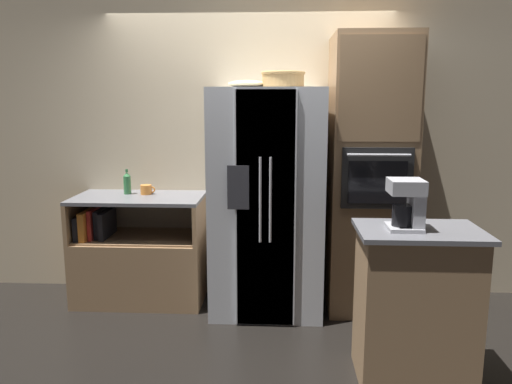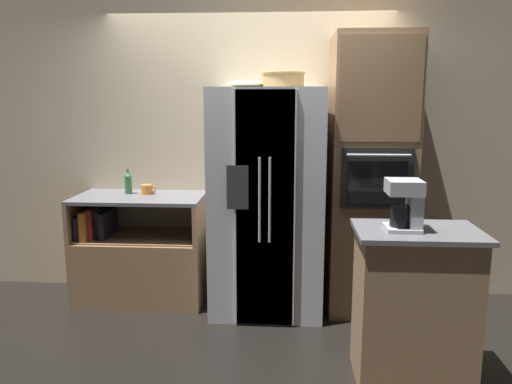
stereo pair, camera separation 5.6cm
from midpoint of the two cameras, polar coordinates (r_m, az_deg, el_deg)
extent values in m
plane|color=black|center=(4.41, -1.51, -12.99)|extent=(20.00, 20.00, 0.00)
cube|color=beige|center=(4.53, -1.11, 5.97)|extent=(12.00, 0.06, 2.80)
cube|color=#93704C|center=(4.60, -13.29, -8.48)|extent=(1.11, 0.62, 0.57)
cube|color=#93704C|center=(4.52, -13.44, -4.98)|extent=(1.06, 0.57, 0.02)
cube|color=#93704C|center=(4.66, -19.88, -2.80)|extent=(0.04, 0.62, 0.34)
cube|color=#93704C|center=(4.35, -6.74, -3.13)|extent=(0.04, 0.62, 0.34)
cube|color=slate|center=(4.44, -13.63, -0.66)|extent=(1.11, 0.62, 0.03)
cube|color=black|center=(4.62, -19.30, -3.54)|extent=(0.04, 0.43, 0.20)
cube|color=orange|center=(4.59, -18.69, -3.31)|extent=(0.05, 0.46, 0.24)
cube|color=#B72D28|center=(4.57, -18.11, -3.26)|extent=(0.03, 0.35, 0.26)
cube|color=black|center=(4.56, -17.57, -3.36)|extent=(0.04, 0.29, 0.24)
cube|color=black|center=(4.54, -16.96, -3.46)|extent=(0.04, 0.36, 0.23)
cube|color=silver|center=(4.17, 0.89, -1.01)|extent=(0.91, 0.79, 1.85)
cube|color=silver|center=(3.77, 0.56, -2.26)|extent=(0.45, 0.02, 1.82)
cube|color=silver|center=(3.77, 0.74, -2.26)|extent=(0.45, 0.02, 1.82)
cylinder|color=#B2B2B7|center=(3.72, 0.06, -0.95)|extent=(0.02, 0.02, 0.65)
cylinder|color=#B2B2B7|center=(3.72, 1.22, -0.96)|extent=(0.02, 0.02, 0.65)
cube|color=#2D2D33|center=(3.73, -2.49, 0.51)|extent=(0.16, 0.01, 0.33)
cube|color=#93704C|center=(4.24, 12.41, 1.81)|extent=(0.65, 0.68, 2.27)
cube|color=black|center=(3.89, 13.26, 1.53)|extent=(0.54, 0.04, 0.47)
cube|color=black|center=(3.88, 13.30, 1.07)|extent=(0.44, 0.01, 0.33)
cylinder|color=#B2B2B7|center=(3.83, 13.47, 4.14)|extent=(0.47, 0.02, 0.02)
cube|color=olive|center=(3.86, 13.65, 11.39)|extent=(0.61, 0.01, 0.78)
cube|color=#93704C|center=(3.36, 17.25, -12.45)|extent=(0.70, 0.49, 0.95)
cube|color=slate|center=(3.20, 17.73, -4.29)|extent=(0.76, 0.53, 0.03)
cylinder|color=tan|center=(3.99, 2.70, 12.64)|extent=(0.33, 0.33, 0.11)
torus|color=tan|center=(3.99, 2.71, 13.42)|extent=(0.35, 0.35, 0.03)
ellipsoid|color=beige|center=(4.05, -1.40, 12.26)|extent=(0.31, 0.31, 0.06)
cylinder|color=#33723F|center=(4.55, -14.84, 0.77)|extent=(0.06, 0.06, 0.16)
cone|color=#33723F|center=(4.54, -14.90, 1.98)|extent=(0.06, 0.06, 0.04)
cylinder|color=#33723F|center=(4.53, -14.92, 2.37)|extent=(0.02, 0.02, 0.03)
cylinder|color=orange|center=(4.50, -12.80, 0.27)|extent=(0.10, 0.10, 0.08)
torus|color=orange|center=(4.49, -12.16, 0.26)|extent=(0.06, 0.01, 0.06)
cube|color=#B2B2B7|center=(3.15, 16.06, -3.92)|extent=(0.20, 0.21, 0.02)
cylinder|color=black|center=(3.13, 15.86, -2.57)|extent=(0.12, 0.12, 0.13)
cube|color=#B2B2B7|center=(3.13, 17.37, -1.41)|extent=(0.07, 0.18, 0.31)
cube|color=#B2B2B7|center=(3.10, 16.30, 0.60)|extent=(0.20, 0.21, 0.09)
camera|label=1|loc=(0.03, -90.40, -0.07)|focal=35.00mm
camera|label=2|loc=(0.03, 89.60, 0.07)|focal=35.00mm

